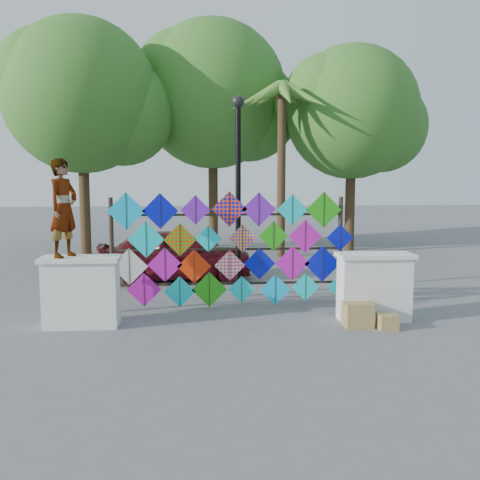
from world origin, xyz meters
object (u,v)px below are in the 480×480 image
Objects in this scene: kite_rack at (229,250)px; lamppost at (238,177)px; sedan at (175,254)px; vendor_woman at (63,208)px.

lamppost is (0.27, 1.27, 1.46)m from kite_rack.
kite_rack is at bearing -167.45° from sedan.
kite_rack is 1.11× the size of lamppost.
kite_rack is 3.63m from sedan.
vendor_woman is (-2.99, -0.93, 0.92)m from kite_rack.
vendor_woman is at bearing -146.00° from lamppost.
vendor_woman is at bearing -162.70° from kite_rack.
lamppost is at bearing 77.90° from kite_rack.
lamppost reaches higher than vendor_woman.
sedan is (-1.23, 3.37, -0.55)m from kite_rack.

